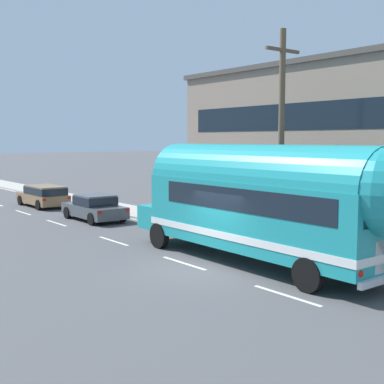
% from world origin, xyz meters
% --- Properties ---
extents(ground_plane, '(300.00, 300.00, 0.00)m').
position_xyz_m(ground_plane, '(0.00, 0.00, 0.00)').
color(ground_plane, '#4C4C4F').
extents(lane_markings, '(3.92, 80.00, 0.01)m').
position_xyz_m(lane_markings, '(2.67, 12.64, 0.00)').
color(lane_markings, silver).
rests_on(lane_markings, ground).
extents(sidewalk_slab, '(2.52, 90.00, 0.15)m').
position_xyz_m(sidewalk_slab, '(5.05, 10.00, 0.07)').
color(sidewalk_slab, '#ADA89E').
rests_on(sidewalk_slab, ground).
extents(utility_pole, '(1.80, 0.24, 8.50)m').
position_xyz_m(utility_pole, '(4.56, 0.75, 4.42)').
color(utility_pole, brown).
rests_on(utility_pole, ground).
extents(painted_bus, '(2.64, 11.99, 4.12)m').
position_xyz_m(painted_bus, '(1.89, -1.06, 2.30)').
color(painted_bus, teal).
rests_on(painted_bus, ground).
extents(car_lead, '(1.98, 4.29, 1.37)m').
position_xyz_m(car_lead, '(2.00, 11.57, 0.73)').
color(car_lead, '#474C51').
rests_on(car_lead, ground).
extents(car_second, '(1.98, 4.53, 1.37)m').
position_xyz_m(car_second, '(2.01, 18.52, 0.79)').
color(car_second, olive).
rests_on(car_second, ground).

